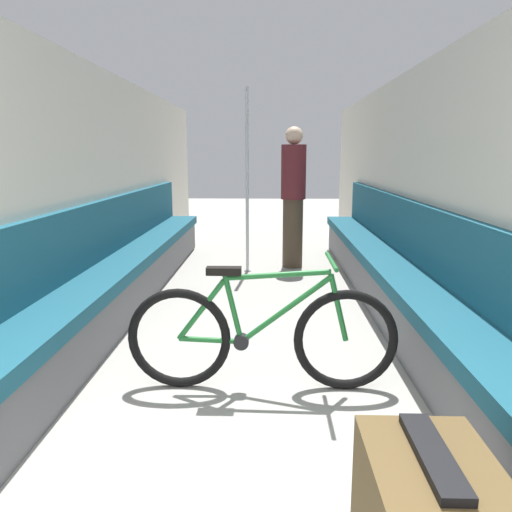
% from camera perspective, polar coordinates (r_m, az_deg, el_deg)
% --- Properties ---
extents(wall_left, '(0.10, 10.03, 2.14)m').
position_cam_1_polar(wall_left, '(4.52, -18.81, 7.08)').
color(wall_left, beige).
rests_on(wall_left, ground).
extents(wall_right, '(0.10, 10.03, 2.14)m').
position_cam_1_polar(wall_right, '(4.45, 19.07, 7.00)').
color(wall_right, beige).
rests_on(wall_right, ground).
extents(bench_seat_row_left, '(0.43, 6.19, 0.98)m').
position_cam_1_polar(bench_seat_row_left, '(4.57, -15.40, -2.14)').
color(bench_seat_row_left, '#5B5B60').
rests_on(bench_seat_row_left, ground).
extents(bench_seat_row_right, '(0.43, 6.19, 0.98)m').
position_cam_1_polar(bench_seat_row_right, '(4.51, 15.56, -2.35)').
color(bench_seat_row_right, '#5B5B60').
rests_on(bench_seat_row_right, ground).
extents(bicycle, '(1.59, 0.46, 0.79)m').
position_cam_1_polar(bicycle, '(2.96, 0.65, -9.10)').
color(bicycle, black).
rests_on(bicycle, ground).
extents(grab_pole_near, '(0.08, 0.08, 2.12)m').
position_cam_1_polar(grab_pole_near, '(5.82, -1.01, 8.17)').
color(grab_pole_near, gray).
rests_on(grab_pole_near, ground).
extents(passenger_standing, '(0.30, 0.30, 1.70)m').
position_cam_1_polar(passenger_standing, '(6.10, 4.28, 6.86)').
color(passenger_standing, '#473828').
rests_on(passenger_standing, ground).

